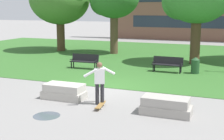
% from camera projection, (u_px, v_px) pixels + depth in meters
% --- Properties ---
extents(ground_plane, '(140.00, 140.00, 0.00)m').
position_uv_depth(ground_plane, '(105.00, 88.00, 15.00)').
color(ground_plane, gray).
extents(grass_lawn, '(40.00, 20.00, 0.02)m').
position_uv_depth(grass_lawn, '(155.00, 58.00, 24.13)').
color(grass_lawn, '#336628').
rests_on(grass_lawn, ground).
extents(concrete_block_center, '(1.80, 0.90, 0.64)m').
position_uv_depth(concrete_block_center, '(64.00, 92.00, 13.15)').
color(concrete_block_center, '#B2ADA3').
rests_on(concrete_block_center, ground).
extents(concrete_block_left, '(1.80, 0.90, 0.64)m').
position_uv_depth(concrete_block_left, '(166.00, 106.00, 11.21)').
color(concrete_block_left, '#9E9991').
rests_on(concrete_block_left, ground).
extents(person_skateboarder, '(1.01, 0.99, 1.71)m').
position_uv_depth(person_skateboarder, '(100.00, 81.00, 12.22)').
color(person_skateboarder, '#28282D').
rests_on(person_skateboarder, ground).
extents(skateboard, '(0.34, 1.04, 0.14)m').
position_uv_depth(skateboard, '(100.00, 105.00, 12.00)').
color(skateboard, olive).
rests_on(skateboard, ground).
extents(puddle, '(0.96, 0.96, 0.01)m').
position_uv_depth(puddle, '(47.00, 116.00, 11.09)').
color(puddle, '#47515B').
rests_on(puddle, ground).
extents(park_bench_near_left, '(1.81, 0.57, 0.90)m').
position_uv_depth(park_bench_near_left, '(168.00, 63.00, 18.57)').
color(park_bench_near_left, black).
rests_on(park_bench_near_left, grass_lawn).
extents(park_bench_near_right, '(1.82, 0.62, 0.90)m').
position_uv_depth(park_bench_near_right, '(85.00, 60.00, 19.67)').
color(park_bench_near_right, black).
rests_on(park_bench_near_right, grass_lawn).
extents(trash_bin, '(0.49, 0.49, 0.96)m').
position_uv_depth(trash_bin, '(195.00, 65.00, 18.14)').
color(trash_bin, '#234C28').
rests_on(trash_bin, grass_lawn).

